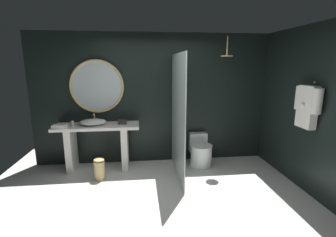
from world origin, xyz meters
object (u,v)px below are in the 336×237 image
round_wall_mirror (97,86)px  rain_shower_head (227,54)px  tumbler_cup (72,123)px  folded_hand_towel (59,126)px  hanging_bathrobe (307,104)px  waste_bin (99,169)px  toilet (200,152)px  tissue_box (122,122)px  vessel_sink (93,122)px

round_wall_mirror → rain_shower_head: rain_shower_head is taller
tumbler_cup → folded_hand_towel: size_ratio=0.41×
hanging_bathrobe → waste_bin: hanging_bathrobe is taller
waste_bin → folded_hand_towel: (-0.70, 0.30, 0.72)m
rain_shower_head → folded_hand_towel: 3.31m
tumbler_cup → hanging_bathrobe: hanging_bathrobe is taller
hanging_bathrobe → folded_hand_towel: hanging_bathrobe is taller
toilet → tissue_box: bearing=177.8°
vessel_sink → folded_hand_towel: size_ratio=2.16×
tissue_box → toilet: 1.66m
tumbler_cup → waste_bin: size_ratio=0.24×
vessel_sink → round_wall_mirror: size_ratio=0.48×
rain_shower_head → toilet: bearing=174.6°
toilet → folded_hand_towel: size_ratio=2.72×
vessel_sink → tumbler_cup: size_ratio=5.21×
tumbler_cup → vessel_sink: bearing=8.0°
vessel_sink → hanging_bathrobe: hanging_bathrobe is taller
hanging_bathrobe → tissue_box: bearing=156.6°
waste_bin → folded_hand_towel: bearing=156.7°
toilet → folded_hand_towel: bearing=-177.4°
toilet → waste_bin: size_ratio=1.61×
tumbler_cup → waste_bin: (0.51, -0.44, -0.73)m
toilet → hanging_bathrobe: bearing=-41.6°
rain_shower_head → toilet: (-0.44, 0.04, -1.90)m
waste_bin → toilet: bearing=12.4°
tissue_box → round_wall_mirror: 0.85m
rain_shower_head → hanging_bathrobe: bearing=-51.9°
vessel_sink → toilet: size_ratio=0.79×
vessel_sink → toilet: 2.18m
tissue_box → rain_shower_head: size_ratio=0.44×
tumbler_cup → round_wall_mirror: (0.43, 0.28, 0.65)m
rain_shower_head → hanging_bathrobe: size_ratio=0.52×
tissue_box → round_wall_mirror: (-0.47, 0.24, 0.66)m
tumbler_cup → hanging_bathrobe: bearing=-17.6°
tissue_box → waste_bin: 0.96m
toilet → rain_shower_head: bearing=-5.4°
folded_hand_towel → tumbler_cup: bearing=35.6°
vessel_sink → waste_bin: size_ratio=1.28×
hanging_bathrobe → toilet: bearing=138.4°
vessel_sink → folded_hand_towel: (-0.55, -0.19, -0.02)m
tissue_box → waste_bin: size_ratio=0.41×
hanging_bathrobe → folded_hand_towel: size_ratio=3.08×
round_wall_mirror → folded_hand_towel: size_ratio=4.48×
tissue_box → toilet: (1.52, -0.06, -0.65)m
hanging_bathrobe → round_wall_mirror: bearing=156.1°
waste_bin → hanging_bathrobe: bearing=-13.0°
vessel_sink → tissue_box: 0.55m
round_wall_mirror → folded_hand_towel: 1.01m
rain_shower_head → round_wall_mirror: bearing=172.0°
tumbler_cup → round_wall_mirror: size_ratio=0.09×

